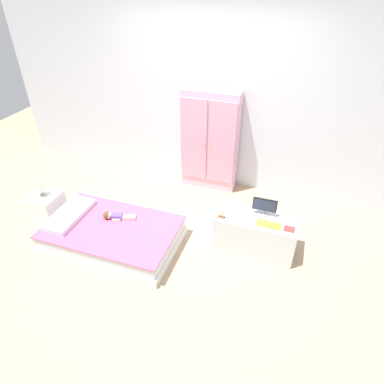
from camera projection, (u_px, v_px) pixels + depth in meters
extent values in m
cube|color=tan|center=(172.00, 243.00, 4.05)|extent=(10.00, 10.00, 0.02)
cube|color=silver|center=(212.00, 94.00, 4.51)|extent=(6.40, 0.05, 2.70)
cube|color=white|center=(114.00, 240.00, 4.01)|extent=(1.55, 0.95, 0.10)
cube|color=silver|center=(112.00, 232.00, 3.94)|extent=(1.51, 0.91, 0.15)
cube|color=#D65B84|center=(111.00, 227.00, 3.89)|extent=(1.54, 0.94, 0.02)
cube|color=silver|center=(69.00, 214.00, 4.03)|extent=(0.32, 0.69, 0.06)
cube|color=#6B4CB2|center=(117.00, 216.00, 3.99)|extent=(0.15, 0.12, 0.06)
cube|color=beige|center=(129.00, 216.00, 4.01)|extent=(0.16, 0.08, 0.04)
cube|color=beige|center=(129.00, 218.00, 3.98)|extent=(0.16, 0.08, 0.04)
cube|color=beige|center=(118.00, 215.00, 4.05)|extent=(0.10, 0.06, 0.03)
cube|color=beige|center=(116.00, 220.00, 3.96)|extent=(0.10, 0.06, 0.03)
sphere|color=beige|center=(108.00, 215.00, 3.99)|extent=(0.09, 0.09, 0.09)
sphere|color=brown|center=(107.00, 215.00, 3.99)|extent=(0.10, 0.10, 0.10)
cube|color=white|center=(46.00, 207.00, 4.33)|extent=(0.37, 0.37, 0.37)
cylinder|color=#B7B2AD|center=(43.00, 195.00, 4.22)|extent=(0.10, 0.10, 0.01)
cylinder|color=#B7B2AD|center=(42.00, 192.00, 4.20)|extent=(0.02, 0.02, 0.08)
cone|color=#A8D699|center=(40.00, 186.00, 4.14)|extent=(0.13, 0.13, 0.10)
cube|color=#EFADCC|center=(210.00, 141.00, 4.72)|extent=(0.80, 0.24, 1.46)
cube|color=#D298B3|center=(194.00, 140.00, 4.65)|extent=(0.38, 0.02, 1.20)
cube|color=#D298B3|center=(221.00, 144.00, 4.54)|extent=(0.38, 0.02, 1.20)
sphere|color=gold|center=(204.00, 145.00, 4.61)|extent=(0.02, 0.02, 0.02)
sphere|color=gold|center=(210.00, 146.00, 4.59)|extent=(0.02, 0.02, 0.02)
cube|color=silver|center=(255.00, 233.00, 3.84)|extent=(0.91, 0.41, 0.46)
cylinder|color=#99999E|center=(263.00, 214.00, 3.75)|extent=(0.10, 0.10, 0.01)
cylinder|color=#99999E|center=(264.00, 212.00, 3.73)|extent=(0.02, 0.02, 0.05)
cube|color=black|center=(265.00, 205.00, 3.67)|extent=(0.27, 0.02, 0.15)
cube|color=#28334C|center=(265.00, 206.00, 3.66)|extent=(0.25, 0.01, 0.13)
cube|color=#8E6642|center=(221.00, 216.00, 3.71)|extent=(0.09, 0.01, 0.01)
cube|color=#8E6642|center=(221.00, 218.00, 3.69)|extent=(0.09, 0.01, 0.01)
cube|color=#D1B289|center=(221.00, 214.00, 3.68)|extent=(0.06, 0.03, 0.03)
cylinder|color=#D1B289|center=(223.00, 216.00, 3.70)|extent=(0.01, 0.01, 0.02)
cylinder|color=#D1B289|center=(223.00, 217.00, 3.68)|extent=(0.01, 0.01, 0.02)
cylinder|color=#D1B289|center=(219.00, 215.00, 3.71)|extent=(0.01, 0.01, 0.02)
cylinder|color=#D1B289|center=(219.00, 216.00, 3.69)|extent=(0.01, 0.01, 0.02)
cylinder|color=#D1B289|center=(223.00, 213.00, 3.66)|extent=(0.02, 0.02, 0.02)
sphere|color=#D1B289|center=(224.00, 211.00, 3.65)|extent=(0.03, 0.03, 0.03)
cube|color=gold|center=(262.00, 223.00, 3.61)|extent=(0.12, 0.11, 0.02)
cube|color=orange|center=(274.00, 226.00, 3.58)|extent=(0.15, 0.11, 0.01)
cube|color=#CC3838|center=(289.00, 229.00, 3.54)|extent=(0.12, 0.10, 0.01)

